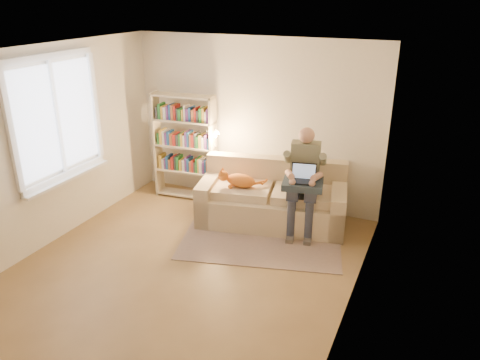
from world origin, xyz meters
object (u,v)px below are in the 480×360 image
at_px(laptop, 303,177).
at_px(sofa, 272,201).
at_px(bookshelf, 185,142).
at_px(cat, 237,180).
at_px(person, 304,175).

bearing_deg(laptop, sofa, 147.77).
xyz_separation_m(laptop, bookshelf, (-2.11, 0.45, 0.09)).
xyz_separation_m(sofa, cat, (-0.47, -0.24, 0.35)).
relative_size(cat, laptop, 1.65).
distance_m(person, cat, 0.97).
bearing_deg(person, bookshelf, 159.02).
relative_size(sofa, laptop, 5.83).
xyz_separation_m(cat, bookshelf, (-1.14, 0.50, 0.28)).
xyz_separation_m(person, cat, (-0.94, -0.18, -0.16)).
bearing_deg(bookshelf, person, -14.23).
xyz_separation_m(cat, laptop, (0.97, 0.05, 0.19)).
distance_m(sofa, laptop, 0.76).
bearing_deg(person, cat, 178.59).
height_order(laptop, bookshelf, bookshelf).
relative_size(cat, bookshelf, 0.37).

